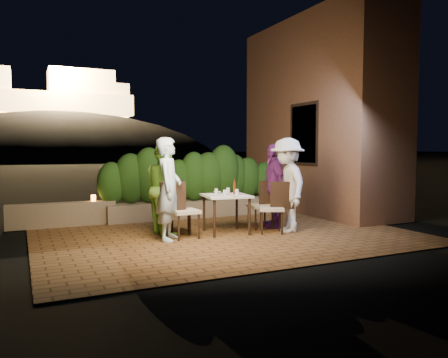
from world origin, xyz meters
TOP-DOWN VIEW (x-y plane):
  - ground at (0.00, 0.00)m, footprint 400.00×400.00m
  - terrace_floor at (0.00, 0.50)m, footprint 7.00×6.00m
  - building_wall at (3.60, 2.00)m, footprint 1.60×5.00m
  - window_pane at (2.82, 1.50)m, footprint 0.08×1.00m
  - window_frame at (2.81, 1.50)m, footprint 0.06×1.15m
  - planter at (0.20, 2.30)m, footprint 4.20×0.55m
  - hedge at (0.20, 2.30)m, footprint 4.00×0.70m
  - parapet at (-2.80, 2.30)m, footprint 2.20×0.30m
  - hill at (2.00, 60.00)m, footprint 52.00×40.00m
  - fortress at (2.00, 60.00)m, footprint 26.00×8.00m
  - dining_table at (0.03, 0.16)m, footprint 0.93×0.93m
  - plate_nw at (-0.31, -0.03)m, footprint 0.23×0.23m
  - plate_sw at (-0.19, 0.43)m, footprint 0.20×0.20m
  - plate_ne at (0.29, -0.11)m, footprint 0.19×0.19m
  - plate_se at (0.30, 0.31)m, footprint 0.21×0.21m
  - plate_centre at (0.02, 0.18)m, footprint 0.23×0.23m
  - plate_front at (0.02, -0.15)m, footprint 0.24×0.24m
  - glass_nw at (-0.08, -0.01)m, footprint 0.07×0.07m
  - glass_sw at (-0.08, 0.37)m, footprint 0.06×0.06m
  - glass_ne at (0.18, -0.00)m, footprint 0.07×0.07m
  - glass_se at (0.14, 0.30)m, footprint 0.07×0.07m
  - beer_bottle at (0.23, 0.20)m, footprint 0.06×0.06m
  - bowl at (-0.02, 0.47)m, footprint 0.19×0.19m
  - chair_left_front at (-0.87, 0.04)m, footprint 0.51×0.51m
  - chair_left_back at (-0.79, 0.51)m, footprint 0.49×0.49m
  - chair_right_front at (0.83, -0.21)m, footprint 0.62×0.62m
  - chair_right_back at (0.88, 0.31)m, footprint 0.50×0.50m
  - diner_blue at (-1.18, -0.00)m, footprint 0.72×0.80m
  - diner_green at (-1.07, 0.59)m, footprint 0.73×0.91m
  - diner_white at (1.17, -0.24)m, footprint 0.89×1.30m
  - diner_purple at (1.19, 0.31)m, footprint 0.66×1.09m
  - parapet_lamp at (-2.15, 2.30)m, footprint 0.10×0.10m

SIDE VIEW (x-z plane):
  - hill at x=2.00m, z-range -15.00..7.00m
  - terrace_floor at x=0.00m, z-range -0.15..0.00m
  - ground at x=0.00m, z-range -0.02..-0.02m
  - planter at x=0.20m, z-range 0.00..0.40m
  - parapet at x=-2.80m, z-range 0.00..0.50m
  - dining_table at x=0.03m, z-range 0.00..0.75m
  - chair_left_back at x=-0.79m, z-range 0.00..0.84m
  - chair_right_back at x=0.88m, z-range 0.00..0.98m
  - chair_right_front at x=0.83m, z-range 0.00..1.00m
  - chair_left_front at x=-0.87m, z-range 0.00..1.04m
  - parapet_lamp at x=-2.15m, z-range 0.50..0.64m
  - plate_ne at x=0.29m, z-range 0.75..0.76m
  - plate_sw at x=-0.19m, z-range 0.75..0.76m
  - plate_se at x=0.30m, z-range 0.75..0.76m
  - plate_centre at x=0.02m, z-range 0.75..0.76m
  - plate_nw at x=-0.31m, z-range 0.75..0.76m
  - plate_front at x=0.02m, z-range 0.75..0.76m
  - bowl at x=-0.02m, z-range 0.75..0.79m
  - glass_sw at x=-0.08m, z-range 0.75..0.86m
  - glass_nw at x=-0.08m, z-range 0.75..0.87m
  - glass_ne at x=0.18m, z-range 0.75..0.87m
  - glass_se at x=0.14m, z-range 0.75..0.87m
  - diner_purple at x=1.19m, z-range 0.00..1.74m
  - diner_green at x=-1.07m, z-range 0.00..1.78m
  - beer_bottle at x=0.23m, z-range 0.75..1.05m
  - diner_blue at x=-1.18m, z-range 0.00..1.85m
  - diner_white at x=1.17m, z-range 0.00..1.85m
  - hedge at x=0.20m, z-range 0.40..1.50m
  - window_pane at x=2.82m, z-range 1.30..2.70m
  - window_frame at x=2.81m, z-range 1.23..2.77m
  - building_wall at x=3.60m, z-range 0.00..5.00m
  - fortress at x=2.00m, z-range 6.50..14.50m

